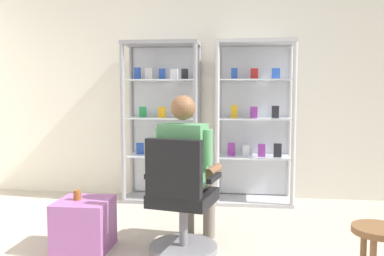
% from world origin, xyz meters
% --- Properties ---
extents(back_wall, '(6.00, 0.10, 2.70)m').
position_xyz_m(back_wall, '(0.00, 3.00, 1.35)').
color(back_wall, silver).
rests_on(back_wall, ground).
extents(display_cabinet_left, '(0.90, 0.45, 1.90)m').
position_xyz_m(display_cabinet_left, '(-0.55, 2.76, 0.97)').
color(display_cabinet_left, gray).
rests_on(display_cabinet_left, ground).
extents(display_cabinet_right, '(0.90, 0.45, 1.90)m').
position_xyz_m(display_cabinet_right, '(0.55, 2.76, 0.96)').
color(display_cabinet_right, '#B7B7BC').
rests_on(display_cabinet_right, ground).
extents(office_chair, '(0.61, 0.58, 0.96)m').
position_xyz_m(office_chair, '(-0.08, 1.06, 0.39)').
color(office_chair, slate).
rests_on(office_chair, ground).
extents(seated_shopkeeper, '(0.55, 0.61, 1.29)m').
position_xyz_m(seated_shopkeeper, '(-0.05, 1.22, 0.71)').
color(seated_shopkeeper, slate).
rests_on(seated_shopkeeper, ground).
extents(storage_crate, '(0.43, 0.43, 0.42)m').
position_xyz_m(storage_crate, '(-0.90, 1.08, 0.21)').
color(storage_crate, '#9E599E').
rests_on(storage_crate, ground).
extents(tea_glass, '(0.06, 0.06, 0.08)m').
position_xyz_m(tea_glass, '(-0.96, 1.08, 0.46)').
color(tea_glass, brown).
rests_on(tea_glass, storage_crate).
extents(wooden_stool, '(0.32, 0.32, 0.48)m').
position_xyz_m(wooden_stool, '(1.24, 0.48, 0.38)').
color(wooden_stool, brown).
rests_on(wooden_stool, ground).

